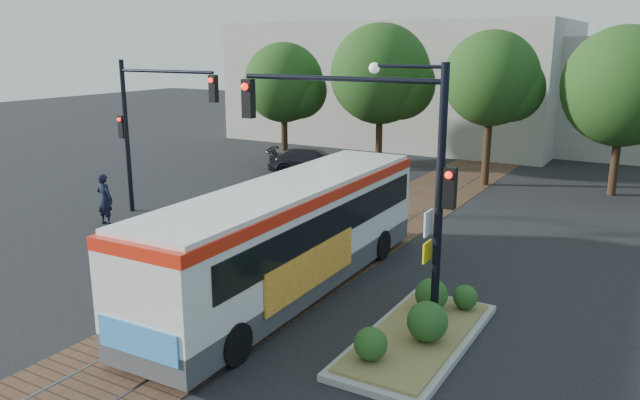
{
  "coord_description": "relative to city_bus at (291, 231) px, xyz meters",
  "views": [
    {
      "loc": [
        9.42,
        -13.26,
        6.56
      ],
      "look_at": [
        -0.59,
        3.87,
        1.6
      ],
      "focal_mm": 35.0,
      "sensor_mm": 36.0,
      "label": 1
    }
  ],
  "objects": [
    {
      "name": "officer",
      "position": [
        -9.51,
        1.92,
        -0.72
      ],
      "size": [
        0.71,
        0.47,
        1.93
      ],
      "primitive_type": "imported",
      "rotation": [
        0.0,
        0.0,
        3.15
      ],
      "color": "black",
      "rests_on": "ground"
    },
    {
      "name": "signal_pole_left",
      "position": [
        -9.04,
        3.81,
        2.18
      ],
      "size": [
        4.99,
        0.34,
        6.0
      ],
      "color": "black",
      "rests_on": "ground"
    },
    {
      "name": "ground",
      "position": [
        -0.68,
        -0.19,
        -1.68
      ],
      "size": [
        120.0,
        120.0,
        0.0
      ],
      "primitive_type": "plane",
      "color": "black",
      "rests_on": "ground"
    },
    {
      "name": "parked_car",
      "position": [
        -7.62,
        13.84,
        -1.01
      ],
      "size": [
        5.03,
        3.38,
        1.35
      ],
      "primitive_type": "imported",
      "rotation": [
        0.0,
        0.0,
        1.92
      ],
      "color": "black",
      "rests_on": "ground"
    },
    {
      "name": "traffic_island",
      "position": [
        4.15,
        -1.08,
        -1.35
      ],
      "size": [
        2.2,
        5.2,
        1.13
      ],
      "color": "gray",
      "rests_on": "ground"
    },
    {
      "name": "warehouses",
      "position": [
        -1.2,
        28.56,
        2.13
      ],
      "size": [
        40.0,
        13.0,
        8.0
      ],
      "color": "#ADA899",
      "rests_on": "ground"
    },
    {
      "name": "signal_pole_main",
      "position": [
        3.19,
        -0.99,
        2.47
      ],
      "size": [
        5.49,
        0.46,
        6.0
      ],
      "color": "black",
      "rests_on": "ground"
    },
    {
      "name": "tree_row",
      "position": [
        0.54,
        16.23,
        3.17
      ],
      "size": [
        26.4,
        5.6,
        7.67
      ],
      "color": "#382314",
      "rests_on": "ground"
    },
    {
      "name": "city_bus",
      "position": [
        0.0,
        0.0,
        0.0
      ],
      "size": [
        2.65,
        11.34,
        3.02
      ],
      "rotation": [
        0.0,
        0.0,
        0.02
      ],
      "color": "#434245",
      "rests_on": "ground"
    },
    {
      "name": "trackbed",
      "position": [
        -0.68,
        3.81,
        -1.68
      ],
      "size": [
        3.6,
        40.0,
        0.02
      ],
      "color": "brown",
      "rests_on": "ground"
    }
  ]
}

